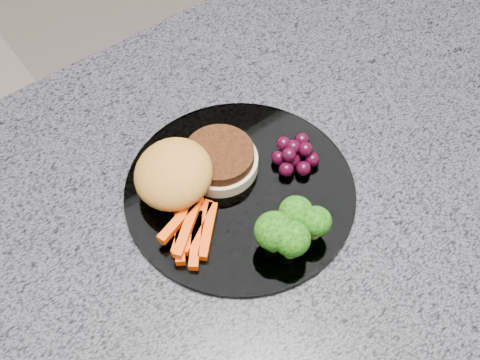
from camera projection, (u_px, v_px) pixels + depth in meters
The scene contains 7 objects.
island_cabinet at pixel (289, 316), 1.17m from camera, with size 1.20×0.60×0.86m, color brown.
countertop at pixel (311, 164), 0.80m from camera, with size 1.20×0.60×0.04m, color #4D4D57.
plate at pixel (240, 192), 0.75m from camera, with size 0.26×0.26×0.01m, color white.
burger at pixel (190, 171), 0.74m from camera, with size 0.15×0.10×0.05m.
carrot_sticks at pixel (190, 230), 0.71m from camera, with size 0.08×0.08×0.02m.
broccoli at pixel (291, 228), 0.69m from camera, with size 0.08×0.06×0.05m.
grape_bunch at pixel (295, 154), 0.76m from camera, with size 0.06×0.05×0.03m.
Camera 1 is at (-0.35, -0.33, 1.53)m, focal length 50.00 mm.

